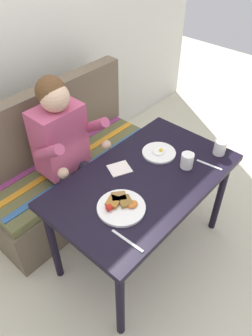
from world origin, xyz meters
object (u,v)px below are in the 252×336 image
at_px(table, 144,187).
at_px(plate_eggs, 159,152).
at_px(coffee_mug_second, 220,147).
at_px(fork, 209,165).
at_px(person, 67,145).
at_px(coffee_mug, 187,160).
at_px(plate_breakfast, 121,206).
at_px(couch, 69,171).
at_px(knife, 127,241).
at_px(napkin, 120,169).

distance_m(table, plate_eggs, 0.27).
bearing_deg(coffee_mug_second, fork, -173.05).
xyz_separation_m(table, person, (-0.11, 0.59, 0.09)).
xyz_separation_m(table, coffee_mug, (0.26, -0.13, 0.13)).
xyz_separation_m(plate_breakfast, coffee_mug_second, (0.79, -0.16, 0.04)).
bearing_deg(couch, fork, -70.01).
xyz_separation_m(person, knife, (-0.30, -0.82, -0.01)).
distance_m(person, fork, 0.95).
distance_m(fork, knife, 0.78).
height_order(couch, knife, couch).
xyz_separation_m(table, plate_eggs, (0.24, 0.08, 0.09)).
height_order(napkin, knife, napkin).
relative_size(person, coffee_mug, 10.27).
bearing_deg(table, couch, 90.00).
height_order(couch, person, person).
bearing_deg(plate_eggs, knife, -155.07).
bearing_deg(plate_eggs, couch, 109.60).
distance_m(plate_breakfast, plate_eggs, 0.54).
distance_m(couch, plate_eggs, 0.84).
relative_size(person, plate_breakfast, 4.51).
bearing_deg(table, napkin, 104.30).
bearing_deg(table, plate_breakfast, -168.39).
bearing_deg(person, table, -79.28).
bearing_deg(napkin, person, 99.29).
relative_size(person, plate_eggs, 5.46).
xyz_separation_m(table, couch, (0.00, 0.76, -0.32)).
height_order(fork, knife, same).
distance_m(person, plate_eggs, 0.62).
bearing_deg(napkin, coffee_mug_second, -34.48).
height_order(table, coffee_mug_second, coffee_mug_second).
height_order(coffee_mug_second, napkin, coffee_mug_second).
relative_size(table, coffee_mug_second, 10.17).
xyz_separation_m(couch, knife, (-0.42, -0.99, 0.40)).
distance_m(coffee_mug_second, napkin, 0.68).
xyz_separation_m(table, coffee_mug_second, (0.51, -0.22, 0.13)).
height_order(coffee_mug, knife, coffee_mug).
xyz_separation_m(person, napkin, (0.07, -0.42, -0.01)).
bearing_deg(napkin, coffee_mug, -44.68).
bearing_deg(coffee_mug, person, 117.17).
distance_m(coffee_mug, napkin, 0.43).
relative_size(coffee_mug, knife, 0.59).
relative_size(plate_breakfast, coffee_mug, 2.28).
bearing_deg(fork, person, 111.92).
height_order(plate_eggs, napkin, plate_eggs).
xyz_separation_m(plate_breakfast, napkin, (0.23, 0.22, -0.01)).
bearing_deg(coffee_mug_second, knife, -179.12).
height_order(coffee_mug_second, knife, coffee_mug_second).
bearing_deg(person, coffee_mug, -62.83).
relative_size(plate_eggs, knife, 1.11).
distance_m(plate_breakfast, coffee_mug, 0.54).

